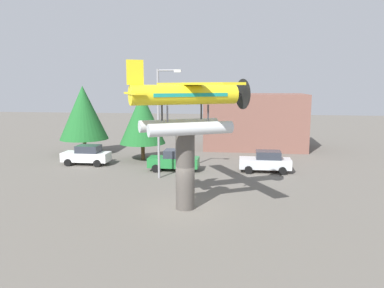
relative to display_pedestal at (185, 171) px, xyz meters
The scene contains 10 objects.
ground_plane 2.23m from the display_pedestal, ahead, with size 140.00×140.00×0.00m, color #605B54.
display_pedestal is the anchor object (origin of this frame).
floatplane_monument 3.90m from the display_pedestal, 28.72° to the left, with size 7.09×9.65×4.00m.
car_near_white 15.24m from the display_pedestal, 134.40° to the left, with size 4.20×2.02×1.76m.
car_mid_green 9.94m from the display_pedestal, 103.89° to the left, with size 4.20×2.02×1.76m.
car_far_silver 11.38m from the display_pedestal, 62.50° to the left, with size 4.20×2.02×1.76m.
streetlight_primary 7.88m from the display_pedestal, 112.84° to the left, with size 1.84×0.28×8.30m.
storefront_building 22.50m from the display_pedestal, 78.08° to the left, with size 11.03×6.89×6.11m, color brown.
tree_west 20.73m from the display_pedestal, 129.15° to the left, with size 4.95×4.95×7.04m.
tree_east 14.98m from the display_pedestal, 114.36° to the left, with size 4.32×4.32×6.41m.
Camera 1 is at (3.16, -20.90, 7.20)m, focal length 35.16 mm.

